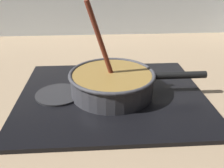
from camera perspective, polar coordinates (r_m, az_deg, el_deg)
The scene contains 5 objects.
ground at distance 0.74m, azimuth -2.20°, elevation -6.44°, with size 2.40×1.60×0.04m, color #9E8466.
hob_plate at distance 0.77m, azimuth -0.00°, elevation -2.58°, with size 0.56×0.48×0.01m, color black.
burner_ring at distance 0.76m, azimuth -0.00°, elevation -1.93°, with size 0.20×0.20×0.01m, color #592D0C.
spare_burner at distance 0.77m, azimuth -12.13°, elevation -2.33°, with size 0.14×0.14×0.01m, color #262628.
cooking_pan at distance 0.75m, azimuth 0.13°, elevation 0.39°, with size 0.42×0.26×0.28m.
Camera 1 is at (-0.01, -0.62, 0.38)m, focal length 40.02 mm.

